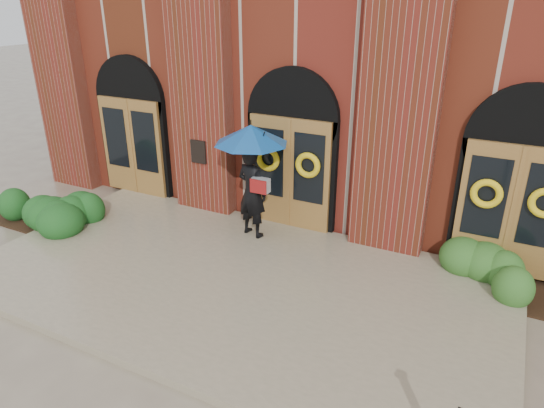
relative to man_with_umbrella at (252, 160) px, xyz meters
The scene contains 6 objects.
ground 2.72m from the man_with_umbrella, 75.28° to the right, with size 90.00×90.00×0.00m, color gray.
landing 2.56m from the man_with_umbrella, 74.08° to the right, with size 10.00×5.30×0.15m, color gray.
church_building 7.09m from the man_with_umbrella, 85.86° to the left, with size 16.20×12.53×7.00m.
man_with_umbrella is the anchor object (origin of this frame).
hedge_wall_left 5.54m from the man_with_umbrella, 164.80° to the right, with size 2.96×1.18×0.76m, color #174718.
hedge_wall_right 5.91m from the man_with_umbrella, ahead, with size 2.82×1.13×0.72m, color #2C591F.
Camera 1 is at (4.21, -6.48, 5.06)m, focal length 32.00 mm.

